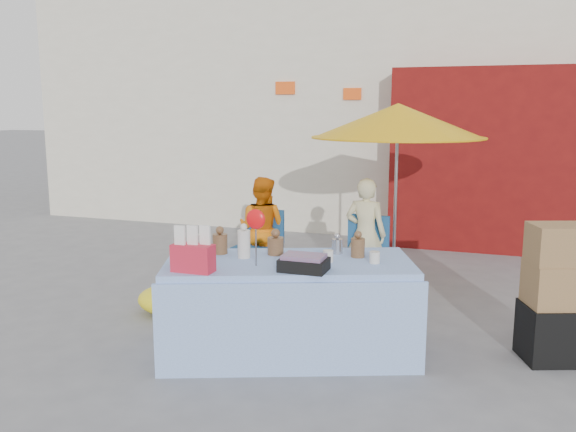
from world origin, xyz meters
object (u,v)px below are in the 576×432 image
at_px(chair_left, 258,261).
at_px(vendor_orange, 262,229).
at_px(box_stack, 557,299).
at_px(market_table, 288,306).
at_px(vendor_beige, 366,234).
at_px(umbrella, 398,122).
at_px(chair_right, 362,270).

relative_size(chair_left, vendor_orange, 0.68).
distance_m(chair_left, box_stack, 3.40).
relative_size(chair_left, box_stack, 0.75).
height_order(market_table, vendor_beige, vendor_beige).
relative_size(market_table, vendor_beige, 1.79).
bearing_deg(chair_left, umbrella, 15.34).
bearing_deg(vendor_beige, chair_left, 11.08).
distance_m(chair_left, vendor_beige, 1.31).
relative_size(chair_left, vendor_beige, 0.67).
height_order(market_table, box_stack, market_table).
relative_size(vendor_beige, umbrella, 0.61).
xyz_separation_m(market_table, chair_left, (-1.01, 1.87, -0.15)).
relative_size(chair_right, vendor_beige, 0.67).
xyz_separation_m(chair_left, umbrella, (1.55, 0.28, 1.64)).
bearing_deg(chair_right, box_stack, -30.09).
xyz_separation_m(chair_right, vendor_orange, (-1.25, 0.13, 0.37)).
bearing_deg(vendor_orange, box_stack, 160.09).
bearing_deg(chair_right, umbrella, 48.53).
distance_m(market_table, vendor_beige, 2.03).
height_order(vendor_orange, box_stack, vendor_orange).
bearing_deg(chair_left, vendor_beige, 11.08).
height_order(umbrella, box_stack, umbrella).
relative_size(chair_left, umbrella, 0.41).
relative_size(chair_left, chair_right, 1.00).
xyz_separation_m(umbrella, box_stack, (1.57, -1.60, -1.37)).
bearing_deg(umbrella, chair_right, -136.41).
bearing_deg(market_table, chair_right, 62.04).
bearing_deg(box_stack, chair_left, 157.21).
distance_m(vendor_orange, box_stack, 3.44).
bearing_deg(box_stack, vendor_orange, 155.15).
height_order(market_table, vendor_orange, market_table).
xyz_separation_m(chair_left, box_stack, (3.12, -1.31, 0.27)).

